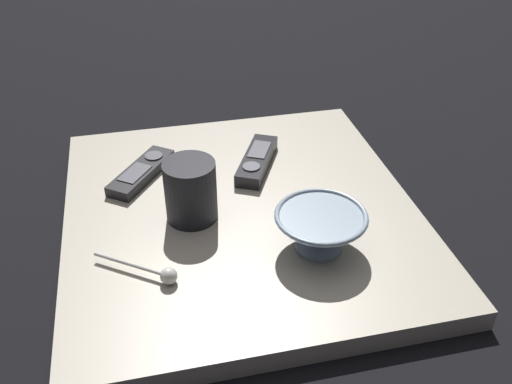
{
  "coord_description": "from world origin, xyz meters",
  "views": [
    {
      "loc": [
        0.15,
        0.78,
        0.62
      ],
      "look_at": [
        -0.03,
        -0.01,
        0.06
      ],
      "focal_mm": 39.77,
      "sensor_mm": 36.0,
      "label": 1
    }
  ],
  "objects_px": {
    "coffee_mug": "(191,191)",
    "cereal_bowl": "(320,229)",
    "tv_remote_far": "(142,172)",
    "teaspoon": "(160,273)",
    "tv_remote_near": "(257,161)"
  },
  "relations": [
    {
      "from": "tv_remote_near",
      "to": "tv_remote_far",
      "type": "xyz_separation_m",
      "value": [
        0.22,
        -0.01,
        -0.0
      ]
    },
    {
      "from": "coffee_mug",
      "to": "tv_remote_near",
      "type": "height_order",
      "value": "coffee_mug"
    },
    {
      "from": "teaspoon",
      "to": "tv_remote_near",
      "type": "xyz_separation_m",
      "value": [
        -0.21,
        -0.27,
        0.0
      ]
    },
    {
      "from": "cereal_bowl",
      "to": "teaspoon",
      "type": "xyz_separation_m",
      "value": [
        0.25,
        0.02,
        -0.02
      ]
    },
    {
      "from": "cereal_bowl",
      "to": "coffee_mug",
      "type": "height_order",
      "value": "coffee_mug"
    },
    {
      "from": "tv_remote_near",
      "to": "tv_remote_far",
      "type": "bearing_deg",
      "value": -3.08
    },
    {
      "from": "cereal_bowl",
      "to": "teaspoon",
      "type": "relative_size",
      "value": 1.22
    },
    {
      "from": "coffee_mug",
      "to": "cereal_bowl",
      "type": "bearing_deg",
      "value": 145.76
    },
    {
      "from": "cereal_bowl",
      "to": "coffee_mug",
      "type": "bearing_deg",
      "value": -34.24
    },
    {
      "from": "teaspoon",
      "to": "coffee_mug",
      "type": "bearing_deg",
      "value": -114.5
    },
    {
      "from": "coffee_mug",
      "to": "tv_remote_far",
      "type": "xyz_separation_m",
      "value": [
        0.08,
        -0.14,
        -0.04
      ]
    },
    {
      "from": "cereal_bowl",
      "to": "coffee_mug",
      "type": "distance_m",
      "value": 0.22
    },
    {
      "from": "coffee_mug",
      "to": "teaspoon",
      "type": "xyz_separation_m",
      "value": [
        0.07,
        0.14,
        -0.04
      ]
    },
    {
      "from": "coffee_mug",
      "to": "tv_remote_far",
      "type": "relative_size",
      "value": 0.66
    },
    {
      "from": "cereal_bowl",
      "to": "tv_remote_near",
      "type": "bearing_deg",
      "value": -80.68
    }
  ]
}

